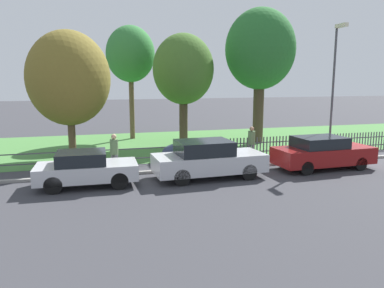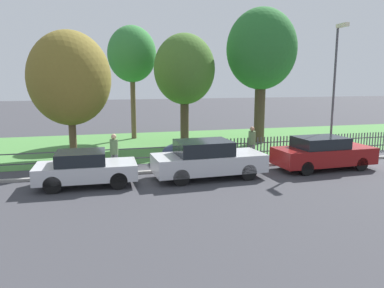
# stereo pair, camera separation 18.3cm
# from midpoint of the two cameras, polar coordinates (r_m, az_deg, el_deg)

# --- Properties ---
(ground_plane) EXTENTS (120.00, 120.00, 0.00)m
(ground_plane) POSITION_cam_midpoint_polar(r_m,az_deg,el_deg) (20.81, 24.57, -2.25)
(ground_plane) COLOR #38383D
(kerb_stone) EXTENTS (41.16, 0.20, 0.12)m
(kerb_stone) POSITION_cam_midpoint_polar(r_m,az_deg,el_deg) (20.87, 24.41, -2.04)
(kerb_stone) COLOR gray
(kerb_stone) RESTS_ON ground
(grass_strip) EXTENTS (41.16, 10.53, 0.01)m
(grass_strip) POSITION_cam_midpoint_polar(r_m,az_deg,el_deg) (26.71, 14.72, 0.85)
(grass_strip) COLOR #477F3D
(grass_strip) RESTS_ON ground
(park_fence) EXTENTS (41.16, 0.05, 1.06)m
(park_fence) POSITION_cam_midpoint_polar(r_m,az_deg,el_deg) (22.27, 21.40, 0.10)
(park_fence) COLOR #4C4C51
(park_fence) RESTS_ON ground
(parked_car_silver_hatchback) EXTENTS (3.80, 1.81, 1.35)m
(parked_car_silver_hatchback) POSITION_cam_midpoint_polar(r_m,az_deg,el_deg) (14.85, -15.62, -3.56)
(parked_car_silver_hatchback) COLOR #BCBCC1
(parked_car_silver_hatchback) RESTS_ON ground
(parked_car_black_saloon) EXTENTS (4.63, 2.02, 1.57)m
(parked_car_black_saloon) POSITION_cam_midpoint_polar(r_m,az_deg,el_deg) (15.45, 2.70, -2.32)
(parked_car_black_saloon) COLOR #BCBCC1
(parked_car_black_saloon) RESTS_ON ground
(parked_car_navy_estate) EXTENTS (4.60, 1.94, 1.49)m
(parked_car_navy_estate) POSITION_cam_midpoint_polar(r_m,az_deg,el_deg) (17.97, 19.59, -1.27)
(parked_car_navy_estate) COLOR maroon
(parked_car_navy_estate) RESTS_ON ground
(covered_motorcycle) EXTENTS (1.75, 0.84, 1.08)m
(covered_motorcycle) POSITION_cam_midpoint_polar(r_m,az_deg,el_deg) (17.64, -1.57, -1.26)
(covered_motorcycle) COLOR black
(covered_motorcycle) RESTS_ON ground
(tree_nearest_kerb) EXTENTS (4.07, 4.07, 6.43)m
(tree_nearest_kerb) POSITION_cam_midpoint_polar(r_m,az_deg,el_deg) (19.77, -17.90, 9.48)
(tree_nearest_kerb) COLOR brown
(tree_nearest_kerb) RESTS_ON ground
(tree_behind_motorcycle) EXTENTS (3.22, 3.22, 7.54)m
(tree_behind_motorcycle) POSITION_cam_midpoint_polar(r_m,az_deg,el_deg) (25.83, -8.94, 13.30)
(tree_behind_motorcycle) COLOR brown
(tree_behind_motorcycle) RESTS_ON ground
(tree_mid_park) EXTENTS (3.72, 3.72, 6.78)m
(tree_mid_park) POSITION_cam_midpoint_polar(r_m,az_deg,el_deg) (23.17, -0.94, 11.24)
(tree_mid_park) COLOR #473828
(tree_mid_park) RESTS_ON ground
(tree_far_left) EXTENTS (4.32, 4.32, 8.36)m
(tree_far_left) POSITION_cam_midpoint_polar(r_m,az_deg,el_deg) (24.14, 10.76, 13.87)
(tree_far_left) COLOR #473828
(tree_far_left) RESTS_ON ground
(pedestrian_near_fence) EXTENTS (0.45, 0.45, 1.73)m
(pedestrian_near_fence) POSITION_cam_midpoint_polar(r_m,az_deg,el_deg) (18.87, 9.38, 0.37)
(pedestrian_near_fence) COLOR slate
(pedestrian_near_fence) RESTS_ON ground
(pedestrian_by_lamp) EXTENTS (0.49, 0.49, 1.73)m
(pedestrian_by_lamp) POSITION_cam_midpoint_polar(r_m,az_deg,el_deg) (16.50, -11.46, -1.06)
(pedestrian_by_lamp) COLOR slate
(pedestrian_by_lamp) RESTS_ON ground
(street_lamp) EXTENTS (0.20, 0.79, 6.66)m
(street_lamp) POSITION_cam_midpoint_polar(r_m,az_deg,el_deg) (20.05, 21.31, 9.36)
(street_lamp) COLOR #47474C
(street_lamp) RESTS_ON ground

